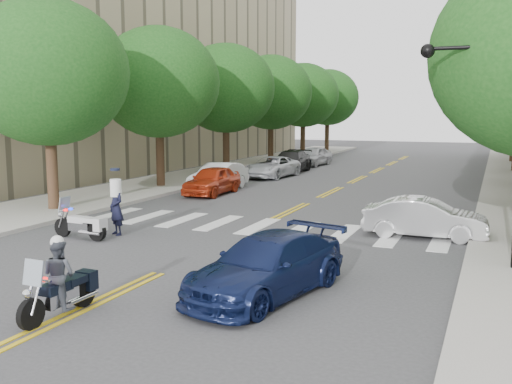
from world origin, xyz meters
The scene contains 20 objects.
ground centered at (0.00, 0.00, 0.00)m, with size 140.00×140.00×0.00m, color #38383A.
sidewalk_left centered at (-9.50, 22.00, 0.07)m, with size 5.00×60.00×0.15m, color #9E9991.
building_left centered at (-26.00, 26.00, 12.00)m, with size 26.00×44.00×24.00m, color tan.
tree_l_0 centered at (-8.80, 6.00, 5.55)m, with size 6.40×6.40×8.45m.
tree_l_1 centered at (-8.80, 14.00, 5.55)m, with size 6.40×6.40×8.45m.
tree_l_2 centered at (-8.80, 22.00, 5.55)m, with size 6.40×6.40×8.45m.
tree_l_3 centered at (-8.80, 30.00, 5.55)m, with size 6.40×6.40×8.45m.
tree_l_4 centered at (-8.80, 38.00, 5.55)m, with size 6.40×6.40×8.45m.
tree_l_5 centered at (-8.80, 46.00, 5.55)m, with size 6.40×6.40×8.45m.
traffic_signal_pole centered at (7.72, 3.50, 3.72)m, with size 2.82×0.42×6.00m.
motorcycle_police centered at (-0.12, -3.30, 0.73)m, with size 0.69×2.03×1.64m.
motorcycle_parked centered at (-4.31, 2.42, 0.46)m, with size 2.05×0.51×1.32m.
officer_standing centered at (-3.76, 3.39, 0.89)m, with size 0.65×0.43×1.78m, color black.
convertible centered at (5.63, 6.91, 0.64)m, with size 1.36×3.89×1.28m, color #BABABD.
sedan_blue centered at (3.13, -0.50, 0.66)m, with size 1.86×4.57×1.33m, color #0F193F.
parked_car_a centered at (-5.20, 13.00, 0.70)m, with size 1.65×4.09×1.39m, color #AD2D12.
parked_car_b centered at (-5.60, 14.50, 0.71)m, with size 1.49×4.28×1.41m, color silver.
parked_car_c centered at (-5.20, 21.09, 0.65)m, with size 2.15×4.67×1.30m, color #B9BAC1.
parked_car_d centered at (-5.20, 24.50, 0.72)m, with size 2.03×4.98×1.45m, color black.
parked_car_e centered at (-5.20, 29.72, 0.74)m, with size 1.74×4.31×1.47m, color #A8A7AD.
Camera 1 is at (7.66, -11.80, 4.00)m, focal length 40.00 mm.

